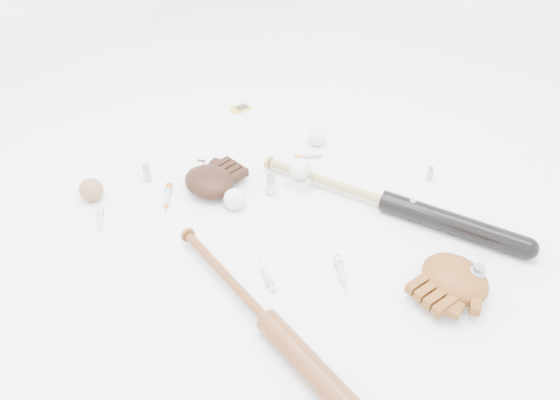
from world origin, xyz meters
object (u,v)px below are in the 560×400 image
Objects in this scene: bat_dark at (385,201)px; pedestal at (300,182)px; glove_dark at (209,181)px; bat_wood at (268,322)px.

bat_dark is 13.62× the size of pedestal.
bat_dark is 0.61m from glove_dark.
pedestal is at bearing -174.29° from bat_dark.
bat_wood is 0.63m from pedestal.
bat_dark reaches higher than pedestal.
bat_dark is at bearing 35.28° from glove_dark.
pedestal is (-0.30, -0.06, -0.02)m from bat_dark.
glove_dark is (-0.55, -0.26, 0.01)m from bat_dark.
bat_wood is at bearing -64.09° from pedestal.
bat_wood is 3.96× the size of glove_dark.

